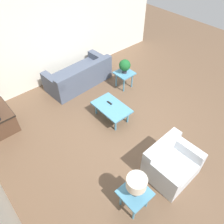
# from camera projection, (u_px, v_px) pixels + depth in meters

# --- Properties ---
(ground_plane) EXTENTS (14.00, 14.00, 0.00)m
(ground_plane) POSITION_uv_depth(u_px,v_px,m) (131.00, 127.00, 5.38)
(ground_plane) COLOR brown
(wall_right) EXTENTS (0.12, 7.20, 2.70)m
(wall_right) POSITION_uv_depth(u_px,v_px,m) (57.00, 33.00, 6.10)
(wall_right) COLOR silver
(wall_right) RESTS_ON ground_plane
(sofa) EXTENTS (1.00, 1.97, 0.73)m
(sofa) POSITION_uv_depth(u_px,v_px,m) (79.00, 76.00, 6.46)
(sofa) COLOR #4C566B
(sofa) RESTS_ON ground_plane
(armchair) EXTENTS (0.83, 0.97, 0.73)m
(armchair) POSITION_uv_depth(u_px,v_px,m) (170.00, 164.00, 4.29)
(armchair) COLOR silver
(armchair) RESTS_ON ground_plane
(coffee_table) EXTENTS (0.96, 0.60, 0.38)m
(coffee_table) POSITION_uv_depth(u_px,v_px,m) (112.00, 108.00, 5.39)
(coffee_table) COLOR teal
(coffee_table) RESTS_ON ground_plane
(side_table_plant) EXTENTS (0.49, 0.49, 0.49)m
(side_table_plant) POSITION_uv_depth(u_px,v_px,m) (124.00, 75.00, 6.28)
(side_table_plant) COLOR teal
(side_table_plant) RESTS_ON ground_plane
(side_table_lamp) EXTENTS (0.49, 0.49, 0.49)m
(side_table_lamp) POSITION_uv_depth(u_px,v_px,m) (135.00, 195.00, 3.72)
(side_table_lamp) COLOR teal
(side_table_lamp) RESTS_ON ground_plane
(potted_plant) EXTENTS (0.32, 0.32, 0.40)m
(potted_plant) POSITION_uv_depth(u_px,v_px,m) (125.00, 66.00, 6.06)
(potted_plant) COLOR #333338
(potted_plant) RESTS_ON side_table_plant
(table_lamp) EXTENTS (0.34, 0.34, 0.44)m
(table_lamp) POSITION_uv_depth(u_px,v_px,m) (136.00, 184.00, 3.45)
(table_lamp) COLOR #333333
(table_lamp) RESTS_ON side_table_lamp
(remote_control) EXTENTS (0.16, 0.05, 0.02)m
(remote_control) POSITION_uv_depth(u_px,v_px,m) (109.00, 103.00, 5.44)
(remote_control) COLOR black
(remote_control) RESTS_ON coffee_table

